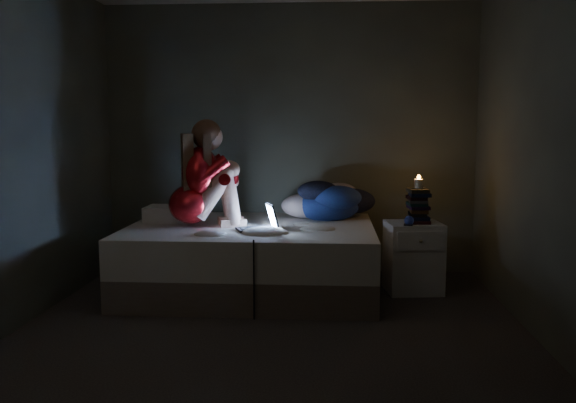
# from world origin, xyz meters

# --- Properties ---
(floor) EXTENTS (3.60, 3.80, 0.02)m
(floor) POSITION_xyz_m (0.00, 0.00, -0.01)
(floor) COLOR black
(floor) RESTS_ON ground
(wall_back) EXTENTS (3.60, 0.02, 2.60)m
(wall_back) POSITION_xyz_m (0.00, 1.91, 1.30)
(wall_back) COLOR #363832
(wall_back) RESTS_ON ground
(wall_front) EXTENTS (3.60, 0.02, 2.60)m
(wall_front) POSITION_xyz_m (0.00, -1.91, 1.30)
(wall_front) COLOR #363832
(wall_front) RESTS_ON ground
(wall_left) EXTENTS (0.02, 3.80, 2.60)m
(wall_left) POSITION_xyz_m (-1.81, 0.00, 1.30)
(wall_left) COLOR #363832
(wall_left) RESTS_ON ground
(wall_right) EXTENTS (0.02, 3.80, 2.60)m
(wall_right) POSITION_xyz_m (1.81, 0.00, 1.30)
(wall_right) COLOR #363832
(wall_right) RESTS_ON ground
(bed) EXTENTS (2.10, 1.57, 0.58)m
(bed) POSITION_xyz_m (-0.28, 1.10, 0.29)
(bed) COLOR beige
(bed) RESTS_ON ground
(pillow) EXTENTS (0.46, 0.33, 0.13)m
(pillow) POSITION_xyz_m (-1.02, 1.31, 0.64)
(pillow) COLOR silver
(pillow) RESTS_ON bed
(woman) EXTENTS (0.65, 0.53, 0.92)m
(woman) POSITION_xyz_m (-0.77, 0.98, 1.04)
(woman) COLOR #840200
(woman) RESTS_ON bed
(laptop) EXTENTS (0.38, 0.32, 0.23)m
(laptop) POSITION_xyz_m (-0.20, 0.85, 0.69)
(laptop) COLOR black
(laptop) RESTS_ON bed
(clothes_pile) EXTENTS (0.73, 0.65, 0.37)m
(clothes_pile) POSITION_xyz_m (0.38, 1.52, 0.76)
(clothes_pile) COLOR navy
(clothes_pile) RESTS_ON bed
(nightstand) EXTENTS (0.50, 0.46, 0.61)m
(nightstand) POSITION_xyz_m (1.13, 1.17, 0.30)
(nightstand) COLOR silver
(nightstand) RESTS_ON ground
(book_stack) EXTENTS (0.19, 0.25, 0.30)m
(book_stack) POSITION_xyz_m (1.16, 1.17, 0.76)
(book_stack) COLOR black
(book_stack) RESTS_ON nightstand
(candle) EXTENTS (0.07, 0.07, 0.08)m
(candle) POSITION_xyz_m (1.16, 1.17, 0.95)
(candle) COLOR beige
(candle) RESTS_ON book_stack
(phone) EXTENTS (0.11, 0.16, 0.01)m
(phone) POSITION_xyz_m (1.05, 1.05, 0.61)
(phone) COLOR black
(phone) RESTS_ON nightstand
(blue_orb) EXTENTS (0.08, 0.08, 0.08)m
(blue_orb) POSITION_xyz_m (1.04, 1.03, 0.65)
(blue_orb) COLOR #2D3D95
(blue_orb) RESTS_ON nightstand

